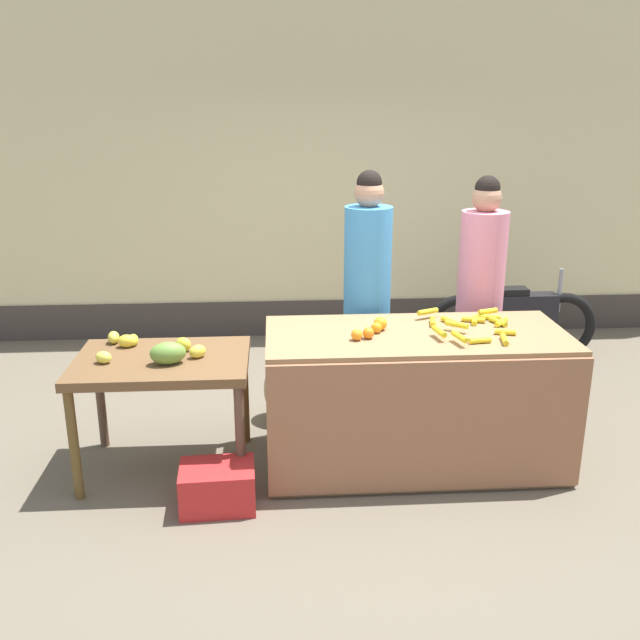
# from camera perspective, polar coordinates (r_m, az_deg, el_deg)

# --- Properties ---
(ground_plane) EXTENTS (24.00, 24.00, 0.00)m
(ground_plane) POSITION_cam_1_polar(r_m,az_deg,el_deg) (4.76, 3.31, -11.52)
(ground_plane) COLOR #665B4C
(market_wall_back) EXTENTS (8.41, 0.23, 3.40)m
(market_wall_back) POSITION_cam_1_polar(r_m,az_deg,el_deg) (6.95, 0.71, 12.30)
(market_wall_back) COLOR beige
(market_wall_back) RESTS_ON ground
(fruit_stall_counter) EXTENTS (1.93, 0.87, 0.91)m
(fruit_stall_counter) POSITION_cam_1_polar(r_m,az_deg,el_deg) (4.60, 7.80, -6.45)
(fruit_stall_counter) COLOR olive
(fruit_stall_counter) RESTS_ON ground
(side_table_wooden) EXTENTS (1.09, 0.77, 0.78)m
(side_table_wooden) POSITION_cam_1_polar(r_m,az_deg,el_deg) (4.49, -12.87, -4.20)
(side_table_wooden) COLOR brown
(side_table_wooden) RESTS_ON ground
(banana_bunch_pile) EXTENTS (0.60, 0.66, 0.07)m
(banana_bunch_pile) POSITION_cam_1_polar(r_m,az_deg,el_deg) (4.58, 12.41, -0.36)
(banana_bunch_pile) COLOR yellow
(banana_bunch_pile) RESTS_ON fruit_stall_counter
(orange_pile) EXTENTS (0.25, 0.27, 0.09)m
(orange_pile) POSITION_cam_1_polar(r_m,az_deg,el_deg) (4.37, 4.33, -0.72)
(orange_pile) COLOR orange
(orange_pile) RESTS_ON fruit_stall_counter
(mango_papaya_pile) EXTENTS (0.70, 0.56, 0.14)m
(mango_papaya_pile) POSITION_cam_1_polar(r_m,az_deg,el_deg) (4.45, -13.39, -2.34)
(mango_papaya_pile) COLOR yellow
(mango_papaya_pile) RESTS_ON side_table_wooden
(vendor_woman_blue_shirt) EXTENTS (0.34, 0.34, 1.86)m
(vendor_woman_blue_shirt) POSITION_cam_1_polar(r_m,az_deg,el_deg) (5.03, 3.89, 1.74)
(vendor_woman_blue_shirt) COLOR #33333D
(vendor_woman_blue_shirt) RESTS_ON ground
(vendor_woman_pink_shirt) EXTENTS (0.34, 0.34, 1.82)m
(vendor_woman_pink_shirt) POSITION_cam_1_polar(r_m,az_deg,el_deg) (5.24, 13.03, 1.70)
(vendor_woman_pink_shirt) COLOR #33333D
(vendor_woman_pink_shirt) RESTS_ON ground
(parked_motorcycle) EXTENTS (1.60, 0.18, 0.88)m
(parked_motorcycle) POSITION_cam_1_polar(r_m,az_deg,el_deg) (6.55, 15.49, 0.01)
(parked_motorcycle) COLOR black
(parked_motorcycle) RESTS_ON ground
(produce_crate) EXTENTS (0.46, 0.34, 0.26)m
(produce_crate) POSITION_cam_1_polar(r_m,az_deg,el_deg) (4.26, -8.45, -13.45)
(produce_crate) COLOR red
(produce_crate) RESTS_ON ground
(produce_sack) EXTENTS (0.46, 0.44, 0.48)m
(produce_sack) POSITION_cam_1_polar(r_m,az_deg,el_deg) (5.22, -2.77, -5.80)
(produce_sack) COLOR tan
(produce_sack) RESTS_ON ground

